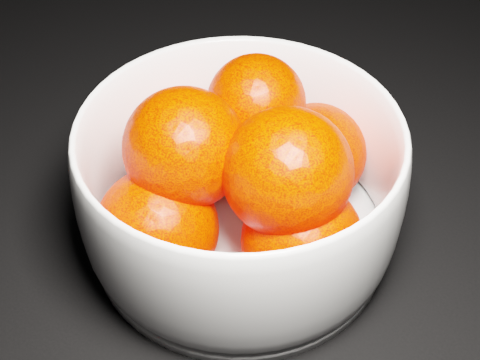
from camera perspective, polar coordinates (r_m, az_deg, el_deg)
The scene contains 2 objects.
bowl at distance 0.51m, azimuth 0.00°, elevation -0.49°, with size 0.25×0.25×0.12m.
orange_pile at distance 0.50m, azimuth 0.04°, elevation 0.61°, with size 0.21×0.22×0.14m.
Camera 1 is at (-0.05, -0.56, 0.42)m, focal length 50.00 mm.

